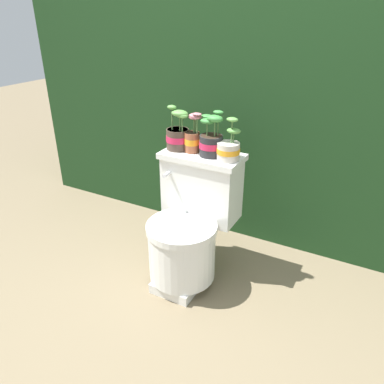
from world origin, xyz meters
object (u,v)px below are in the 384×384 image
Objects in this scene: toilet at (190,225)px; potted_plant_left at (178,135)px; potted_plant_middle at (211,141)px; potted_plant_midleft at (193,137)px; potted_plant_midright at (229,149)px.

toilet is 0.48m from potted_plant_left.
toilet is at bearing -111.08° from potted_plant_middle.
potted_plant_midleft is at bearing 113.64° from toilet.
potted_plant_left is 0.20m from potted_plant_middle.
potted_plant_midright is at bearing -2.90° from potted_plant_left.
potted_plant_midleft is (-0.06, 0.14, 0.44)m from toilet.
potted_plant_midleft is 0.91× the size of potted_plant_middle.
potted_plant_midright reaches higher than toilet.
potted_plant_left is 1.02× the size of potted_plant_middle.
potted_plant_middle is (0.05, 0.13, 0.44)m from toilet.
potted_plant_middle is (0.11, -0.01, -0.00)m from potted_plant_midleft.
potted_plant_midright is (0.15, 0.12, 0.42)m from toilet.
toilet is at bearing -66.36° from potted_plant_midleft.
potted_plant_left is 0.30m from potted_plant_midright.
toilet is 3.15× the size of potted_plant_midright.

